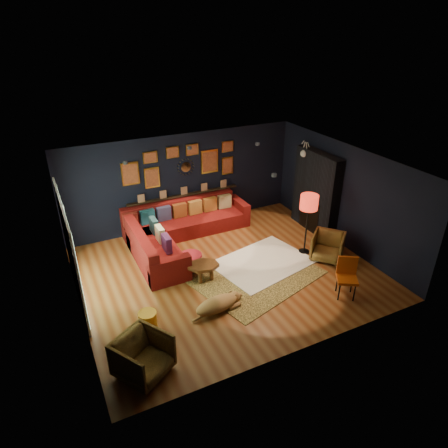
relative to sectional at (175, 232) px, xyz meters
name	(u,v)px	position (x,y,z in m)	size (l,w,h in m)	color
floor	(227,272)	(0.61, -1.81, -0.32)	(6.50, 6.50, 0.00)	brown
room_walls	(228,210)	(0.61, -1.81, 1.27)	(6.50, 6.50, 6.50)	black
sectional	(175,232)	(0.00, 0.00, 0.00)	(3.41, 2.69, 0.86)	maroon
ledge	(184,195)	(0.61, 0.87, 0.60)	(3.20, 0.12, 0.04)	black
gallery_wall	(182,164)	(0.60, 0.91, 1.48)	(3.15, 0.04, 1.02)	gold
sunburst_mirror	(186,167)	(0.71, 0.91, 1.38)	(0.47, 0.16, 0.47)	silver
fireplace	(315,195)	(3.71, -0.91, 0.70)	(0.31, 1.60, 2.20)	black
deer_head	(309,153)	(3.75, -0.41, 1.73)	(0.50, 0.28, 0.45)	white
sliding_door	(71,251)	(-2.60, -1.21, 0.78)	(0.06, 2.80, 2.20)	white
ceiling_spots	(211,156)	(0.61, -1.01, 2.24)	(3.30, 2.50, 0.06)	black
shag_rug	(263,263)	(1.55, -1.84, -0.31)	(2.20, 1.60, 0.03)	white
leopard_rug	(258,277)	(1.15, -2.29, -0.31)	(2.71, 1.94, 0.02)	tan
coffee_table	(203,267)	(0.01, -1.81, 0.00)	(0.85, 0.72, 0.37)	brown
pouf	(191,261)	(-0.06, -1.27, -0.12)	(0.51, 0.51, 0.34)	maroon
armchair_left	(143,355)	(-1.94, -3.86, 0.08)	(0.78, 0.73, 0.81)	gold
armchair_right	(328,245)	(3.06, -2.34, 0.05)	(0.72, 0.67, 0.74)	gold
gold_stool	(148,322)	(-1.59, -2.91, -0.11)	(0.35, 0.35, 0.43)	gold
orange_chair	(347,274)	(2.49, -3.63, 0.19)	(0.57, 0.57, 0.87)	black
floor_lamp	(309,205)	(2.75, -1.86, 0.99)	(0.43, 0.43, 1.56)	black
dog	(217,302)	(-0.19, -2.95, -0.11)	(1.28, 0.63, 0.40)	#A76F41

